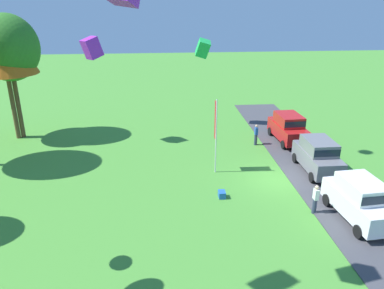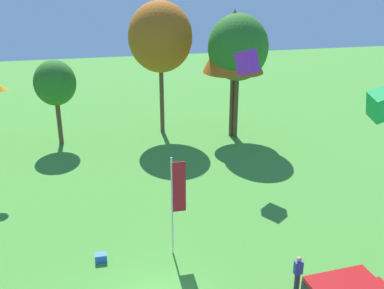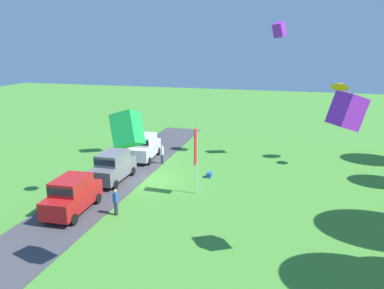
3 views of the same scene
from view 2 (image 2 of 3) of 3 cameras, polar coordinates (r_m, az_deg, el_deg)
name	(u,v)px [view 2 (image 2 of 3)]	position (r m, az deg, el deg)	size (l,w,h in m)	color
person_watching_sky	(298,273)	(20.54, 13.29, -15.65)	(0.36, 0.24, 1.71)	#2D334C
tree_left_of_center	(55,83)	(36.39, -17.00, 7.45)	(3.21, 3.21, 6.78)	brown
tree_lone_near	(160,37)	(37.19, -4.05, 13.43)	(5.18, 5.18, 10.94)	brown
tree_center_back	(234,41)	(36.36, 5.34, 12.90)	(4.90, 4.90, 10.35)	brown
tree_far_left	(238,48)	(36.20, 5.86, 12.12)	(4.76, 4.76, 10.06)	brown
flag_banner	(177,194)	(21.19, -1.95, -6.27)	(0.71, 0.08, 5.11)	silver
cooler_box	(101,258)	(22.54, -11.49, -13.91)	(0.56, 0.40, 0.40)	blue
kite_box_topmost	(381,105)	(23.54, 22.86, 4.65)	(0.98, 0.98, 1.38)	green
kite_box_trailing_tail	(247,62)	(29.39, 7.03, 10.30)	(1.05, 1.05, 1.47)	purple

